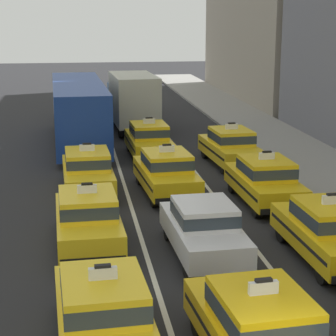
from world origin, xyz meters
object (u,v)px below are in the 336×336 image
(taxi_right_fourth, at_px, (230,146))
(taxi_left_nearest, at_px, (103,313))
(taxi_left_third, at_px, (88,170))
(bus_left_fourth, at_px, (79,110))
(taxi_center_nearest, at_px, (260,330))
(sedan_left_fifth, at_px, (76,104))
(taxi_center_third, at_px, (166,172))
(taxi_right_third, at_px, (265,180))
(taxi_center_fourth, at_px, (149,140))
(box_truck_center_fifth, at_px, (132,99))
(taxi_right_second, at_px, (329,230))
(sedan_center_second, at_px, (204,227))
(taxi_center_sixth, at_px, (128,99))
(taxi_left_second, at_px, (88,218))

(taxi_right_fourth, bearing_deg, taxi_left_nearest, -112.70)
(taxi_left_nearest, relative_size, taxi_left_third, 1.01)
(bus_left_fourth, bearing_deg, taxi_left_third, -88.84)
(taxi_center_nearest, relative_size, taxi_right_fourth, 1.00)
(sedan_left_fifth, xyz_separation_m, taxi_center_third, (3.18, -18.87, 0.03))
(taxi_right_third, height_order, taxi_right_fourth, same)
(taxi_center_fourth, bearing_deg, taxi_left_nearest, -99.80)
(taxi_center_nearest, bearing_deg, taxi_right_third, 72.47)
(box_truck_center_fifth, xyz_separation_m, taxi_right_second, (3.45, -20.87, -0.90))
(taxi_right_third, bearing_deg, sedan_center_second, -124.68)
(taxi_left_third, relative_size, taxi_center_sixth, 1.01)
(box_truck_center_fifth, xyz_separation_m, taxi_right_third, (3.30, -15.45, -0.90))
(taxi_left_third, distance_m, taxi_right_third, 6.65)
(taxi_right_third, bearing_deg, taxi_left_second, -152.11)
(taxi_right_fourth, bearing_deg, taxi_right_third, -92.10)
(taxi_center_sixth, distance_m, taxi_right_second, 27.76)
(taxi_left_second, xyz_separation_m, taxi_center_third, (3.06, 5.08, 0.00))
(taxi_right_second, bearing_deg, taxi_left_nearest, -147.54)
(bus_left_fourth, distance_m, taxi_center_fourth, 4.91)
(taxi_right_second, xyz_separation_m, taxi_right_fourth, (0.06, 11.34, 0.00))
(taxi_left_second, height_order, taxi_right_fourth, same)
(taxi_center_nearest, bearing_deg, taxi_left_third, 102.59)
(taxi_left_second, relative_size, taxi_right_third, 1.00)
(taxi_center_fourth, height_order, taxi_right_fourth, same)
(sedan_left_fifth, bearing_deg, bus_left_fourth, -89.49)
(taxi_left_nearest, height_order, taxi_left_third, same)
(taxi_left_nearest, bearing_deg, taxi_center_sixth, 84.13)
(taxi_center_fourth, height_order, taxi_right_third, same)
(taxi_right_second, bearing_deg, taxi_center_nearest, -124.13)
(sedan_left_fifth, bearing_deg, taxi_right_third, -72.49)
(bus_left_fourth, relative_size, box_truck_center_fifth, 1.60)
(taxi_right_fourth, bearing_deg, sedan_left_fifth, 114.60)
(taxi_center_fourth, bearing_deg, taxi_left_third, -118.33)
(taxi_left_nearest, height_order, taxi_right_second, same)
(sedan_left_fifth, bearing_deg, box_truck_center_fifth, -58.09)
(taxi_left_second, relative_size, taxi_center_third, 0.99)
(taxi_left_second, height_order, taxi_left_third, same)
(taxi_left_second, bearing_deg, taxi_right_second, -17.47)
(taxi_right_third, bearing_deg, taxi_left_third, 159.40)
(sedan_left_fifth, xyz_separation_m, taxi_center_sixth, (3.52, 1.58, 0.03))
(taxi_center_third, bearing_deg, box_truck_center_fifth, 89.95)
(taxi_center_fourth, relative_size, taxi_center_sixth, 1.01)
(taxi_center_sixth, relative_size, taxi_right_third, 1.00)
(sedan_left_fifth, distance_m, box_truck_center_fifth, 6.12)
(box_truck_center_fifth, bearing_deg, taxi_center_sixth, 87.23)
(taxi_left_second, distance_m, box_truck_center_fifth, 19.09)
(taxi_left_third, xyz_separation_m, taxi_center_sixth, (3.25, 19.82, 0.00))
(taxi_left_nearest, relative_size, taxi_center_sixth, 1.01)
(taxi_left_second, height_order, box_truck_center_fifth, box_truck_center_fifth)
(taxi_center_sixth, bearing_deg, box_truck_center_fifth, -92.77)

